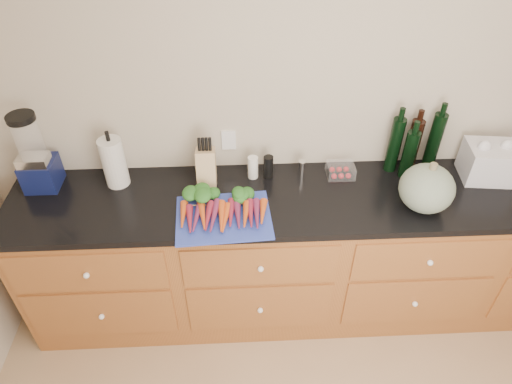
{
  "coord_description": "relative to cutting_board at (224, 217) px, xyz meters",
  "views": [
    {
      "loc": [
        -0.55,
        -0.58,
        2.56
      ],
      "look_at": [
        -0.46,
        1.2,
        1.06
      ],
      "focal_mm": 32.0,
      "sensor_mm": 36.0,
      "label": 1
    }
  ],
  "objects": [
    {
      "name": "wall_back",
      "position": [
        0.63,
        0.48,
        0.35
      ],
      "size": [
        4.1,
        0.05,
        2.6
      ],
      "primitive_type": "cube",
      "color": "#BAAE9A",
      "rests_on": "ground"
    },
    {
      "name": "cabinets",
      "position": [
        0.63,
        0.16,
        -0.5
      ],
      "size": [
        3.6,
        0.64,
        0.9
      ],
      "color": "brown",
      "rests_on": "ground"
    },
    {
      "name": "countertop",
      "position": [
        0.63,
        0.16,
        -0.03
      ],
      "size": [
        3.64,
        0.62,
        0.04
      ],
      "primitive_type": "cube",
      "color": "black",
      "rests_on": "cabinets"
    },
    {
      "name": "cutting_board",
      "position": [
        0.0,
        0.0,
        0.0
      ],
      "size": [
        0.51,
        0.4,
        0.01
      ],
      "primitive_type": "cube",
      "rotation": [
        0.0,
        0.0,
        0.06
      ],
      "color": "#2B3FAA",
      "rests_on": "countertop"
    },
    {
      "name": "carrots",
      "position": [
        -0.0,
        0.04,
        0.03
      ],
      "size": [
        0.45,
        0.31,
        0.06
      ],
      "color": "#D35018",
      "rests_on": "cutting_board"
    },
    {
      "name": "squash",
      "position": [
        1.05,
        0.04,
        0.12
      ],
      "size": [
        0.28,
        0.28,
        0.25
      ],
      "primitive_type": "ellipsoid",
      "color": "#5A6C5B",
      "rests_on": "countertop"
    },
    {
      "name": "blender_appliance",
      "position": [
        -1.0,
        0.32,
        0.19
      ],
      "size": [
        0.18,
        0.18,
        0.45
      ],
      "color": "#0D1441",
      "rests_on": "countertop"
    },
    {
      "name": "paper_towel",
      "position": [
        -0.59,
        0.32,
        0.14
      ],
      "size": [
        0.13,
        0.13,
        0.29
      ],
      "primitive_type": "cylinder",
      "color": "silver",
      "rests_on": "countertop"
    },
    {
      "name": "knife_block",
      "position": [
        -0.09,
        0.3,
        0.1
      ],
      "size": [
        0.11,
        0.11,
        0.21
      ],
      "primitive_type": "cube",
      "color": "tan",
      "rests_on": "countertop"
    },
    {
      "name": "grinder_salt",
      "position": [
        0.17,
        0.34,
        0.06
      ],
      "size": [
        0.06,
        0.06,
        0.13
      ],
      "primitive_type": "cylinder",
      "color": "white",
      "rests_on": "countertop"
    },
    {
      "name": "grinder_pepper",
      "position": [
        0.25,
        0.34,
        0.06
      ],
      "size": [
        0.05,
        0.05,
        0.14
      ],
      "primitive_type": "cylinder",
      "color": "black",
      "rests_on": "countertop"
    },
    {
      "name": "canister_chrome",
      "position": [
        0.45,
        0.34,
        0.04
      ],
      "size": [
        0.04,
        0.04,
        0.1
      ],
      "primitive_type": "cylinder",
      "color": "white",
      "rests_on": "countertop"
    },
    {
      "name": "tomato_box",
      "position": [
        0.67,
        0.33,
        0.03
      ],
      "size": [
        0.15,
        0.12,
        0.07
      ],
      "primitive_type": "cube",
      "color": "white",
      "rests_on": "countertop"
    },
    {
      "name": "bottles",
      "position": [
        1.07,
        0.37,
        0.16
      ],
      "size": [
        0.3,
        0.15,
        0.36
      ],
      "color": "black",
      "rests_on": "countertop"
    },
    {
      "name": "grocery_bag",
      "position": [
        1.5,
        0.28,
        0.1
      ],
      "size": [
        0.3,
        0.25,
        0.2
      ],
      "primitive_type": null,
      "rotation": [
        0.0,
        0.0,
        -0.12
      ],
      "color": "white",
      "rests_on": "countertop"
    }
  ]
}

